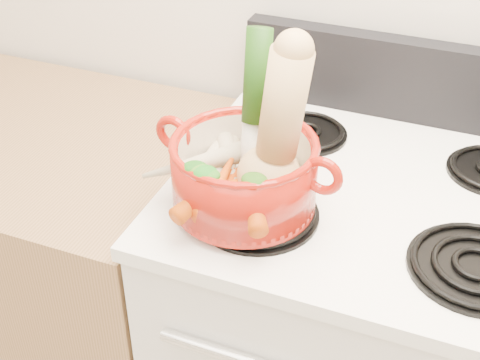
% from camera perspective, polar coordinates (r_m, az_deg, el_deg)
% --- Properties ---
extents(cooktop, '(0.78, 0.67, 0.03)m').
position_cam_1_polar(cooktop, '(1.30, 11.81, -1.42)').
color(cooktop, white).
rests_on(cooktop, stove_body).
extents(control_backsplash, '(0.76, 0.05, 0.18)m').
position_cam_1_polar(control_backsplash, '(1.51, 14.69, 8.16)').
color(control_backsplash, black).
rests_on(control_backsplash, cooktop).
extents(burner_front_left, '(0.22, 0.22, 0.02)m').
position_cam_1_polar(burner_front_left, '(1.20, 1.47, -2.74)').
color(burner_front_left, black).
rests_on(burner_front_left, cooktop).
extents(burner_front_right, '(0.22, 0.22, 0.02)m').
position_cam_1_polar(burner_front_right, '(1.15, 19.53, -6.88)').
color(burner_front_right, black).
rests_on(burner_front_right, cooktop).
extents(burner_back_left, '(0.17, 0.17, 0.02)m').
position_cam_1_polar(burner_back_left, '(1.43, 5.70, 4.10)').
color(burner_back_left, black).
rests_on(burner_back_left, cooktop).
extents(dutch_oven, '(0.28, 0.28, 0.13)m').
position_cam_1_polar(dutch_oven, '(1.17, 0.36, 0.52)').
color(dutch_oven, '#97140A').
rests_on(dutch_oven, burner_front_left).
extents(pot_handle_left, '(0.07, 0.02, 0.07)m').
position_cam_1_polar(pot_handle_left, '(1.21, -5.72, 4.01)').
color(pot_handle_left, '#97140A').
rests_on(pot_handle_left, dutch_oven).
extents(pot_handle_right, '(0.07, 0.02, 0.07)m').
position_cam_1_polar(pot_handle_right, '(1.10, 7.07, 0.37)').
color(pot_handle_right, '#97140A').
rests_on(pot_handle_right, dutch_oven).
extents(squash, '(0.18, 0.16, 0.30)m').
position_cam_1_polar(squash, '(1.09, 2.63, 4.41)').
color(squash, tan).
rests_on(squash, dutch_oven).
extents(leek, '(0.06, 0.11, 0.30)m').
position_cam_1_polar(leek, '(1.14, 1.12, 6.03)').
color(leek, silver).
rests_on(leek, dutch_oven).
extents(ginger, '(0.10, 0.08, 0.05)m').
position_cam_1_polar(ginger, '(1.22, 2.54, 1.41)').
color(ginger, '#CEB47F').
rests_on(ginger, dutch_oven).
extents(parsnip_0, '(0.08, 0.25, 0.07)m').
position_cam_1_polar(parsnip_0, '(1.22, -1.63, 1.51)').
color(parsnip_0, beige).
rests_on(parsnip_0, dutch_oven).
extents(parsnip_1, '(0.07, 0.20, 0.06)m').
position_cam_1_polar(parsnip_1, '(1.23, -2.68, 1.93)').
color(parsnip_1, beige).
rests_on(parsnip_1, dutch_oven).
extents(parsnip_2, '(0.15, 0.21, 0.06)m').
position_cam_1_polar(parsnip_2, '(1.22, -1.02, 2.18)').
color(parsnip_2, beige).
rests_on(parsnip_2, dutch_oven).
extents(parsnip_3, '(0.18, 0.14, 0.06)m').
position_cam_1_polar(parsnip_3, '(1.19, -3.90, 1.58)').
color(parsnip_3, beige).
rests_on(parsnip_3, dutch_oven).
extents(carrot_0, '(0.05, 0.18, 0.05)m').
position_cam_1_polar(carrot_0, '(1.16, -1.35, -0.84)').
color(carrot_0, '#C43909').
rests_on(carrot_0, dutch_oven).
extents(carrot_1, '(0.07, 0.16, 0.05)m').
position_cam_1_polar(carrot_1, '(1.14, -2.88, -1.17)').
color(carrot_1, '#D2430A').
rests_on(carrot_1, dutch_oven).
extents(carrot_2, '(0.11, 0.17, 0.05)m').
position_cam_1_polar(carrot_2, '(1.12, 1.13, -1.49)').
color(carrot_2, '#C05609').
rests_on(carrot_2, dutch_oven).
extents(carrot_3, '(0.10, 0.14, 0.04)m').
position_cam_1_polar(carrot_3, '(1.13, -1.18, -0.84)').
color(carrot_3, '#C05309').
rests_on(carrot_3, dutch_oven).
extents(carrot_4, '(0.04, 0.15, 0.04)m').
position_cam_1_polar(carrot_4, '(1.14, -1.61, -0.10)').
color(carrot_4, '#B94209').
rests_on(carrot_4, dutch_oven).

